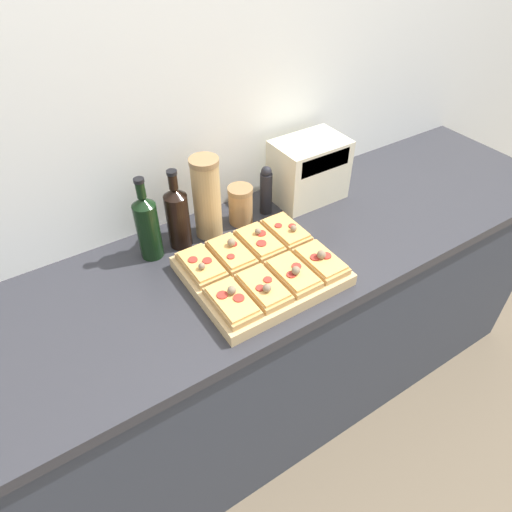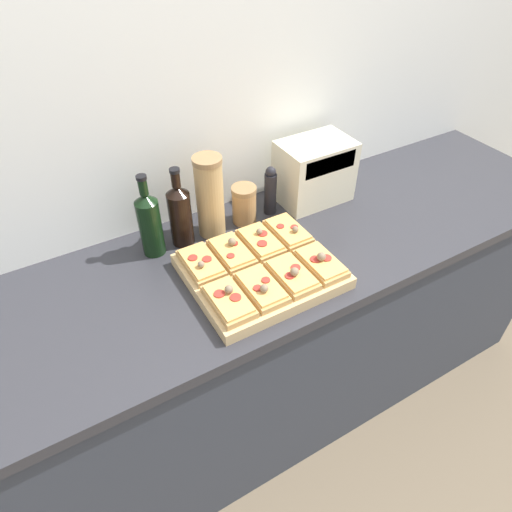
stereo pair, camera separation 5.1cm
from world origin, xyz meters
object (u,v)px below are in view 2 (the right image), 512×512
object	(u,v)px
cutting_board	(261,271)
pepper_mill	(270,191)
olive_oil_bottle	(150,223)
grain_jar_tall	(210,197)
toaster_oven	(314,171)
grain_jar_short	(244,204)
wine_bottle	(180,214)

from	to	relation	value
cutting_board	pepper_mill	world-z (taller)	pepper_mill
olive_oil_bottle	grain_jar_tall	distance (m)	0.22
olive_oil_bottle	toaster_oven	size ratio (longest dim) A/B	1.00
grain_jar_short	pepper_mill	world-z (taller)	pepper_mill
olive_oil_bottle	pepper_mill	size ratio (longest dim) A/B	1.53
olive_oil_bottle	toaster_oven	distance (m)	0.64
cutting_board	olive_oil_bottle	bearing A→B (deg)	131.12
wine_bottle	grain_jar_short	size ratio (longest dim) A/B	2.00
grain_jar_short	olive_oil_bottle	bearing A→B (deg)	180.00
olive_oil_bottle	grain_jar_tall	size ratio (longest dim) A/B	1.00
olive_oil_bottle	wine_bottle	bearing A→B (deg)	-0.00
olive_oil_bottle	grain_jar_short	world-z (taller)	olive_oil_bottle
pepper_mill	grain_jar_tall	bearing A→B (deg)	180.00
pepper_mill	toaster_oven	size ratio (longest dim) A/B	0.66
grain_jar_tall	pepper_mill	size ratio (longest dim) A/B	1.53
cutting_board	olive_oil_bottle	size ratio (longest dim) A/B	1.53
pepper_mill	wine_bottle	bearing A→B (deg)	-180.00
grain_jar_tall	cutting_board	bearing A→B (deg)	-83.61
olive_oil_bottle	wine_bottle	size ratio (longest dim) A/B	1.02
toaster_oven	pepper_mill	bearing A→B (deg)	179.75
wine_bottle	pepper_mill	bearing A→B (deg)	0.00
grain_jar_tall	toaster_oven	bearing A→B (deg)	-0.11
wine_bottle	toaster_oven	bearing A→B (deg)	-0.09
cutting_board	pepper_mill	size ratio (longest dim) A/B	2.34
wine_bottle	grain_jar_short	xyz separation A→B (m)	(0.24, 0.00, -0.05)
cutting_board	grain_jar_short	bearing A→B (deg)	70.89
olive_oil_bottle	grain_jar_short	distance (m)	0.35
cutting_board	grain_jar_tall	world-z (taller)	grain_jar_tall
cutting_board	wine_bottle	xyz separation A→B (m)	(-0.14, 0.28, 0.10)
olive_oil_bottle	grain_jar_tall	xyz separation A→B (m)	(0.21, 0.00, 0.03)
cutting_board	grain_jar_short	world-z (taller)	grain_jar_short
toaster_oven	olive_oil_bottle	bearing A→B (deg)	179.92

